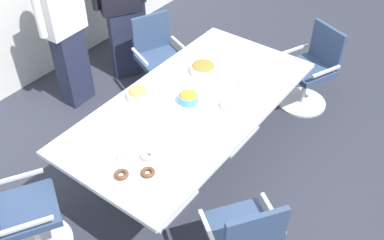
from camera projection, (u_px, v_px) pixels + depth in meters
ground_plane at (192, 163)px, 4.36m from camera, size 10.00×10.00×0.01m
conference_table at (192, 114)px, 3.94m from camera, size 2.40×1.20×0.75m
office_chair_0 at (21, 217)px, 3.36m from camera, size 0.74×0.74×0.91m
office_chair_2 at (311, 72)px, 4.82m from camera, size 0.71×0.71×0.91m
office_chair_3 at (159, 61)px, 4.98m from camera, size 0.71×0.71×0.91m
person_standing_0 at (64, 24)px, 4.49m from camera, size 0.61×0.24×1.83m
person_standing_1 at (120, 4)px, 4.93m from camera, size 0.56×0.42×1.75m
snack_bowl_chips_orange at (188, 97)px, 3.84m from camera, size 0.17×0.17×0.10m
snack_bowl_pretzels at (203, 68)px, 4.18m from camera, size 0.24×0.24×0.10m
snack_bowl_cookies at (138, 94)px, 3.87m from camera, size 0.18×0.18×0.11m
donut_platter at (135, 166)px, 3.27m from camera, size 0.36×0.36×0.04m
plate_stack at (231, 104)px, 3.80m from camera, size 0.19×0.19×0.05m
napkin_pile at (254, 81)px, 4.06m from camera, size 0.18×0.18×0.06m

